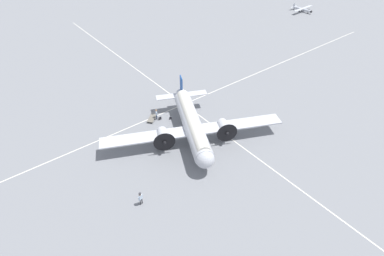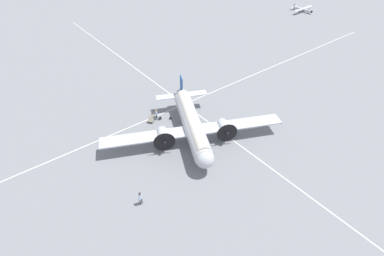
{
  "view_description": "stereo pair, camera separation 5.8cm",
  "coord_description": "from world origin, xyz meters",
  "px_view_note": "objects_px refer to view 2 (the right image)",
  "views": [
    {
      "loc": [
        21.04,
        27.05,
        28.67
      ],
      "look_at": [
        0.0,
        0.0,
        1.7
      ],
      "focal_mm": 28.0,
      "sensor_mm": 36.0,
      "label": 1
    },
    {
      "loc": [
        20.99,
        27.09,
        28.67
      ],
      "look_at": [
        0.0,
        0.0,
        1.7
      ],
      "focal_mm": 28.0,
      "sensor_mm": 36.0,
      "label": 2
    }
  ],
  "objects_px": {
    "baggage_cart": "(152,118)",
    "suitcase_upright_spare": "(160,118)",
    "light_aircraft_distant": "(303,9)",
    "crew_foreground": "(140,197)",
    "passenger_boarding": "(156,113)",
    "suitcase_near_door": "(170,118)",
    "airliner_main": "(193,125)"
  },
  "relations": [
    {
      "from": "suitcase_near_door",
      "to": "suitcase_upright_spare",
      "type": "height_order",
      "value": "suitcase_upright_spare"
    },
    {
      "from": "airliner_main",
      "to": "baggage_cart",
      "type": "relative_size",
      "value": 11.05
    },
    {
      "from": "airliner_main",
      "to": "light_aircraft_distant",
      "type": "height_order",
      "value": "airliner_main"
    },
    {
      "from": "airliner_main",
      "to": "baggage_cart",
      "type": "distance_m",
      "value": 8.39
    },
    {
      "from": "airliner_main",
      "to": "passenger_boarding",
      "type": "height_order",
      "value": "airliner_main"
    },
    {
      "from": "suitcase_upright_spare",
      "to": "light_aircraft_distant",
      "type": "height_order",
      "value": "light_aircraft_distant"
    },
    {
      "from": "crew_foreground",
      "to": "suitcase_upright_spare",
      "type": "bearing_deg",
      "value": 34.84
    },
    {
      "from": "light_aircraft_distant",
      "to": "airliner_main",
      "type": "bearing_deg",
      "value": -70.02
    },
    {
      "from": "airliner_main",
      "to": "baggage_cart",
      "type": "height_order",
      "value": "airliner_main"
    },
    {
      "from": "passenger_boarding",
      "to": "baggage_cart",
      "type": "height_order",
      "value": "passenger_boarding"
    },
    {
      "from": "suitcase_near_door",
      "to": "suitcase_upright_spare",
      "type": "bearing_deg",
      "value": -34.64
    },
    {
      "from": "suitcase_near_door",
      "to": "suitcase_upright_spare",
      "type": "relative_size",
      "value": 0.94
    },
    {
      "from": "airliner_main",
      "to": "passenger_boarding",
      "type": "xyz_separation_m",
      "value": [
        1.52,
        -7.43,
        -1.41
      ]
    },
    {
      "from": "passenger_boarding",
      "to": "suitcase_near_door",
      "type": "height_order",
      "value": "passenger_boarding"
    },
    {
      "from": "passenger_boarding",
      "to": "suitcase_near_door",
      "type": "relative_size",
      "value": 3.89
    },
    {
      "from": "airliner_main",
      "to": "baggage_cart",
      "type": "bearing_deg",
      "value": -138.69
    },
    {
      "from": "airliner_main",
      "to": "light_aircraft_distant",
      "type": "xyz_separation_m",
      "value": [
        -63.57,
        -26.9,
        -1.77
      ]
    },
    {
      "from": "crew_foreground",
      "to": "light_aircraft_distant",
      "type": "xyz_separation_m",
      "value": [
        -75.57,
        -32.53,
        -0.41
      ]
    },
    {
      "from": "baggage_cart",
      "to": "suitcase_upright_spare",
      "type": "bearing_deg",
      "value": 103.39
    },
    {
      "from": "crew_foreground",
      "to": "baggage_cart",
      "type": "relative_size",
      "value": 0.84
    },
    {
      "from": "airliner_main",
      "to": "light_aircraft_distant",
      "type": "relative_size",
      "value": 2.72
    },
    {
      "from": "crew_foreground",
      "to": "baggage_cart",
      "type": "distance_m",
      "value": 16.59
    },
    {
      "from": "light_aircraft_distant",
      "to": "suitcase_near_door",
      "type": "bearing_deg",
      "value": -74.74
    },
    {
      "from": "passenger_boarding",
      "to": "crew_foreground",
      "type": "bearing_deg",
      "value": -20.71
    },
    {
      "from": "crew_foreground",
      "to": "suitcase_near_door",
      "type": "height_order",
      "value": "crew_foreground"
    },
    {
      "from": "passenger_boarding",
      "to": "suitcase_upright_spare",
      "type": "height_order",
      "value": "passenger_boarding"
    },
    {
      "from": "crew_foreground",
      "to": "baggage_cart",
      "type": "bearing_deg",
      "value": 39.31
    },
    {
      "from": "airliner_main",
      "to": "suitcase_upright_spare",
      "type": "xyz_separation_m",
      "value": [
        1.2,
        -7.0,
        -2.31
      ]
    },
    {
      "from": "crew_foreground",
      "to": "suitcase_upright_spare",
      "type": "height_order",
      "value": "crew_foreground"
    },
    {
      "from": "baggage_cart",
      "to": "light_aircraft_distant",
      "type": "distance_m",
      "value": 68.54
    },
    {
      "from": "light_aircraft_distant",
      "to": "baggage_cart",
      "type": "bearing_deg",
      "value": -76.74
    },
    {
      "from": "airliner_main",
      "to": "passenger_boarding",
      "type": "distance_m",
      "value": 7.71
    }
  ]
}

